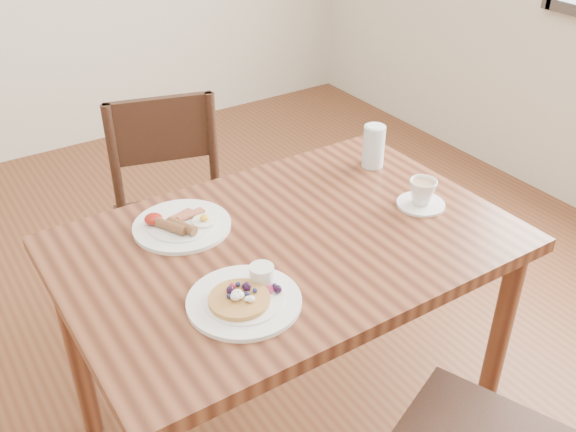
% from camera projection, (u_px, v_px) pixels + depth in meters
% --- Properties ---
extents(ground, '(5.00, 5.00, 0.00)m').
position_uv_depth(ground, '(288.00, 425.00, 2.12)').
color(ground, brown).
rests_on(ground, ground).
extents(dining_table, '(1.20, 0.80, 0.75)m').
position_uv_depth(dining_table, '(288.00, 267.00, 1.78)').
color(dining_table, brown).
rests_on(dining_table, ground).
extents(chair_far, '(0.52, 0.52, 0.88)m').
position_uv_depth(chair_far, '(175.00, 212.00, 2.33)').
color(chair_far, '#351C13').
rests_on(chair_far, ground).
extents(pancake_plate, '(0.27, 0.27, 0.06)m').
position_uv_depth(pancake_plate, '(245.00, 297.00, 1.49)').
color(pancake_plate, white).
rests_on(pancake_plate, dining_table).
extents(breakfast_plate, '(0.27, 0.27, 0.04)m').
position_uv_depth(breakfast_plate, '(181.00, 225.00, 1.76)').
color(breakfast_plate, white).
rests_on(breakfast_plate, dining_table).
extents(teacup_saucer, '(0.14, 0.14, 0.08)m').
position_uv_depth(teacup_saucer, '(422.00, 194.00, 1.85)').
color(teacup_saucer, white).
rests_on(teacup_saucer, dining_table).
extents(water_glass, '(0.07, 0.07, 0.14)m').
position_uv_depth(water_glass, '(374.00, 146.00, 2.05)').
color(water_glass, silver).
rests_on(water_glass, dining_table).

